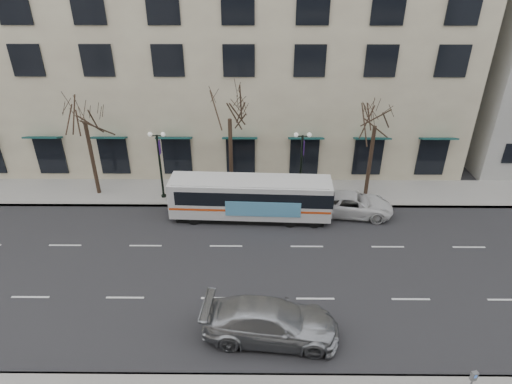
{
  "coord_description": "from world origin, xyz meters",
  "views": [
    {
      "loc": [
        2.03,
        -19.19,
        15.73
      ],
      "look_at": [
        1.86,
        2.0,
        4.0
      ],
      "focal_mm": 30.0,
      "sensor_mm": 36.0,
      "label": 1
    }
  ],
  "objects_px": {
    "white_pickup": "(352,204)",
    "tree_far_mid": "(229,105)",
    "pay_station": "(473,378)",
    "tree_far_left": "(82,108)",
    "lamp_post_left": "(160,162)",
    "city_bus": "(252,197)",
    "silver_car": "(271,321)",
    "lamp_post_right": "(301,163)",
    "tree_far_right": "(377,113)"
  },
  "relations": [
    {
      "from": "silver_car",
      "to": "tree_far_right",
      "type": "bearing_deg",
      "value": -23.23
    },
    {
      "from": "pay_station",
      "to": "tree_far_left",
      "type": "bearing_deg",
      "value": 127.17
    },
    {
      "from": "lamp_post_right",
      "to": "silver_car",
      "type": "bearing_deg",
      "value": -100.47
    },
    {
      "from": "tree_far_right",
      "to": "silver_car",
      "type": "bearing_deg",
      "value": -118.53
    },
    {
      "from": "tree_far_mid",
      "to": "pay_station",
      "type": "xyz_separation_m",
      "value": [
        10.63,
        -16.6,
        -5.92
      ]
    },
    {
      "from": "tree_far_right",
      "to": "silver_car",
      "type": "height_order",
      "value": "tree_far_right"
    },
    {
      "from": "tree_far_left",
      "to": "tree_far_right",
      "type": "bearing_deg",
      "value": 0.0
    },
    {
      "from": "white_pickup",
      "to": "tree_far_mid",
      "type": "bearing_deg",
      "value": 79.84
    },
    {
      "from": "tree_far_mid",
      "to": "pay_station",
      "type": "bearing_deg",
      "value": -57.38
    },
    {
      "from": "tree_far_right",
      "to": "white_pickup",
      "type": "xyz_separation_m",
      "value": [
        -1.55,
        -2.6,
        -5.65
      ]
    },
    {
      "from": "tree_far_right",
      "to": "lamp_post_right",
      "type": "relative_size",
      "value": 1.55
    },
    {
      "from": "lamp_post_left",
      "to": "pay_station",
      "type": "bearing_deg",
      "value": -45.69
    },
    {
      "from": "tree_far_left",
      "to": "city_bus",
      "type": "height_order",
      "value": "tree_far_left"
    },
    {
      "from": "lamp_post_right",
      "to": "silver_car",
      "type": "xyz_separation_m",
      "value": [
        -2.4,
        -13.0,
        -2.03
      ]
    },
    {
      "from": "white_pickup",
      "to": "lamp_post_left",
      "type": "bearing_deg",
      "value": 88.49
    },
    {
      "from": "silver_car",
      "to": "lamp_post_left",
      "type": "bearing_deg",
      "value": 35.6
    },
    {
      "from": "city_bus",
      "to": "pay_station",
      "type": "distance_m",
      "value": 16.24
    },
    {
      "from": "tree_far_left",
      "to": "silver_car",
      "type": "distance_m",
      "value": 19.42
    },
    {
      "from": "lamp_post_left",
      "to": "tree_far_left",
      "type": "bearing_deg",
      "value": 173.17
    },
    {
      "from": "silver_car",
      "to": "pay_station",
      "type": "xyz_separation_m",
      "value": [
        8.02,
        -3.0,
        0.07
      ]
    },
    {
      "from": "city_bus",
      "to": "lamp_post_right",
      "type": "bearing_deg",
      "value": 38.83
    },
    {
      "from": "tree_far_left",
      "to": "tree_far_right",
      "type": "height_order",
      "value": "tree_far_left"
    },
    {
      "from": "lamp_post_left",
      "to": "silver_car",
      "type": "bearing_deg",
      "value": -59.7
    },
    {
      "from": "silver_car",
      "to": "white_pickup",
      "type": "xyz_separation_m",
      "value": [
        5.84,
        11.0,
        -0.15
      ]
    },
    {
      "from": "tree_far_left",
      "to": "tree_far_right",
      "type": "relative_size",
      "value": 1.03
    },
    {
      "from": "silver_car",
      "to": "pay_station",
      "type": "distance_m",
      "value": 8.56
    },
    {
      "from": "tree_far_left",
      "to": "white_pickup",
      "type": "distance_m",
      "value": 19.55
    },
    {
      "from": "tree_far_mid",
      "to": "lamp_post_right",
      "type": "xyz_separation_m",
      "value": [
        5.01,
        -0.6,
        -3.96
      ]
    },
    {
      "from": "tree_far_left",
      "to": "lamp_post_left",
      "type": "bearing_deg",
      "value": -6.83
    },
    {
      "from": "tree_far_mid",
      "to": "pay_station",
      "type": "distance_m",
      "value": 20.58
    },
    {
      "from": "tree_far_right",
      "to": "white_pickup",
      "type": "bearing_deg",
      "value": -120.87
    },
    {
      "from": "tree_far_mid",
      "to": "silver_car",
      "type": "height_order",
      "value": "tree_far_mid"
    },
    {
      "from": "tree_far_left",
      "to": "white_pickup",
      "type": "xyz_separation_m",
      "value": [
        18.45,
        -2.6,
        -5.93
      ]
    },
    {
      "from": "lamp_post_right",
      "to": "pay_station",
      "type": "relative_size",
      "value": 4.52
    },
    {
      "from": "silver_car",
      "to": "tree_far_left",
      "type": "bearing_deg",
      "value": 48.13
    },
    {
      "from": "white_pickup",
      "to": "tree_far_right",
      "type": "bearing_deg",
      "value": -23.92
    },
    {
      "from": "silver_car",
      "to": "lamp_post_right",
      "type": "bearing_deg",
      "value": -5.17
    },
    {
      "from": "lamp_post_right",
      "to": "city_bus",
      "type": "relative_size",
      "value": 0.48
    },
    {
      "from": "tree_far_right",
      "to": "lamp_post_left",
      "type": "distance_m",
      "value": 15.4
    },
    {
      "from": "lamp_post_left",
      "to": "silver_car",
      "type": "relative_size",
      "value": 0.82
    },
    {
      "from": "city_bus",
      "to": "white_pickup",
      "type": "relative_size",
      "value": 1.95
    },
    {
      "from": "pay_station",
      "to": "tree_far_mid",
      "type": "bearing_deg",
      "value": 108.62
    },
    {
      "from": "tree_far_mid",
      "to": "silver_car",
      "type": "xyz_separation_m",
      "value": [
        2.61,
        -13.6,
        -5.99
      ]
    },
    {
      "from": "tree_far_left",
      "to": "city_bus",
      "type": "relative_size",
      "value": 0.77
    },
    {
      "from": "tree_far_right",
      "to": "city_bus",
      "type": "height_order",
      "value": "tree_far_right"
    },
    {
      "from": "pay_station",
      "to": "lamp_post_right",
      "type": "bearing_deg",
      "value": 95.34
    },
    {
      "from": "tree_far_left",
      "to": "city_bus",
      "type": "xyz_separation_m",
      "value": [
        11.53,
        -3.16,
        -5.11
      ]
    },
    {
      "from": "tree_far_mid",
      "to": "silver_car",
      "type": "relative_size",
      "value": 1.35
    },
    {
      "from": "tree_far_left",
      "to": "silver_car",
      "type": "relative_size",
      "value": 1.32
    },
    {
      "from": "tree_far_left",
      "to": "tree_far_mid",
      "type": "xyz_separation_m",
      "value": [
        10.0,
        0.0,
        0.21
      ]
    }
  ]
}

